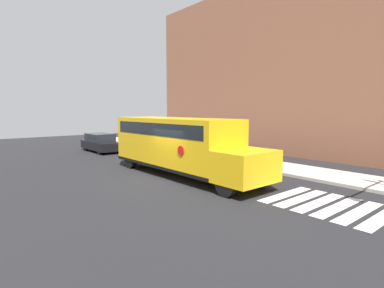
# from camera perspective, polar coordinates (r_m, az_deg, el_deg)

# --- Properties ---
(ground_plane) EXTENTS (60.00, 60.00, 0.00)m
(ground_plane) POSITION_cam_1_polar(r_m,az_deg,el_deg) (14.98, -3.70, -6.81)
(ground_plane) COLOR black
(sidewalk_strip) EXTENTS (44.00, 3.00, 0.15)m
(sidewalk_strip) POSITION_cam_1_polar(r_m,az_deg,el_deg) (19.44, 11.95, -3.62)
(sidewalk_strip) COLOR #B2ADA3
(sidewalk_strip) RESTS_ON ground
(building_backdrop) EXTENTS (32.00, 4.00, 13.62)m
(building_backdrop) POSITION_cam_1_polar(r_m,az_deg,el_deg) (24.84, 21.89, 13.83)
(building_backdrop) COLOR #935B42
(building_backdrop) RESTS_ON ground
(crosswalk_stripes) EXTENTS (4.00, 3.20, 0.01)m
(crosswalk_stripes) POSITION_cam_1_polar(r_m,az_deg,el_deg) (12.20, 24.50, -10.48)
(crosswalk_stripes) COLOR white
(crosswalk_stripes) RESTS_ON ground
(school_bus) EXTENTS (10.01, 2.57, 3.02)m
(school_bus) POSITION_cam_1_polar(r_m,az_deg,el_deg) (15.84, -2.55, 0.27)
(school_bus) COLOR yellow
(school_bus) RESTS_ON ground
(parked_car) EXTENTS (4.49, 1.83, 1.50)m
(parked_car) POSITION_cam_1_polar(r_m,az_deg,el_deg) (25.96, -16.94, 0.23)
(parked_car) COLOR black
(parked_car) RESTS_ON ground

